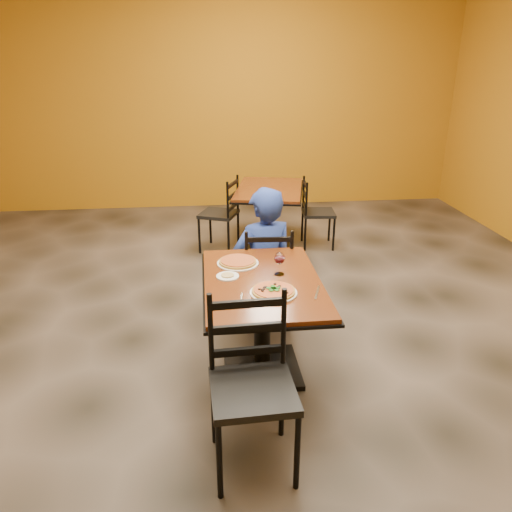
{
  "coord_description": "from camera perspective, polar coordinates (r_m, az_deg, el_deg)",
  "views": [
    {
      "loc": [
        -0.38,
        -3.56,
        2.18
      ],
      "look_at": [
        -0.02,
        -0.3,
        0.85
      ],
      "focal_mm": 34.42,
      "sensor_mm": 36.0,
      "label": 1
    }
  ],
  "objects": [
    {
      "name": "floor",
      "position": [
        4.19,
        -0.13,
        -9.26
      ],
      "size": [
        7.0,
        8.0,
        0.01
      ],
      "primitive_type": "cube",
      "color": "black",
      "rests_on": "ground"
    },
    {
      "name": "table_main",
      "position": [
        3.49,
        0.74,
        -5.69
      ],
      "size": [
        0.83,
        1.23,
        0.75
      ],
      "color": "#5F2E0F",
      "rests_on": "floor"
    },
    {
      "name": "diner",
      "position": [
        4.39,
        0.9,
        0.7
      ],
      "size": [
        0.67,
        0.53,
        1.16
      ],
      "primitive_type": "imported",
      "rotation": [
        0.0,
        0.0,
        3.42
      ],
      "color": "navy",
      "rests_on": "floor"
    },
    {
      "name": "knife",
      "position": [
        3.25,
        7.12,
        -4.21
      ],
      "size": [
        0.08,
        0.2,
        0.0
      ],
      "primitive_type": "cube",
      "rotation": [
        0.0,
        0.0,
        -0.34
      ],
      "color": "silver",
      "rests_on": "table_main"
    },
    {
      "name": "fork",
      "position": [
        3.14,
        -1.72,
        -5.02
      ],
      "size": [
        0.04,
        0.19,
        0.0
      ],
      "primitive_type": "cube",
      "rotation": [
        0.0,
        0.0,
        -0.11
      ],
      "color": "silver",
      "rests_on": "table_main"
    },
    {
      "name": "dip",
      "position": [
        3.45,
        -3.32,
        -2.23
      ],
      "size": [
        0.09,
        0.09,
        0.01
      ],
      "primitive_type": "cylinder",
      "color": "tan",
      "rests_on": "side_plate"
    },
    {
      "name": "side_plate",
      "position": [
        3.45,
        -3.32,
        -2.37
      ],
      "size": [
        0.16,
        0.16,
        0.01
      ],
      "primitive_type": "cylinder",
      "color": "white",
      "rests_on": "table_main"
    },
    {
      "name": "plate_main",
      "position": [
        3.21,
        2.05,
        -4.29
      ],
      "size": [
        0.31,
        0.31,
        0.01
      ],
      "primitive_type": "cylinder",
      "color": "white",
      "rests_on": "table_main"
    },
    {
      "name": "pizza_far",
      "position": [
        3.66,
        -2.13,
        -0.61
      ],
      "size": [
        0.28,
        0.28,
        0.02
      ],
      "primitive_type": "cylinder",
      "color": "#B26922",
      "rests_on": "plate_far"
    },
    {
      "name": "wine_glass",
      "position": [
        3.45,
        2.74,
        -0.78
      ],
      "size": [
        0.08,
        0.08,
        0.18
      ],
      "primitive_type": null,
      "color": "white",
      "rests_on": "table_main"
    },
    {
      "name": "chair_second_left",
      "position": [
        5.87,
        -4.37,
        4.86
      ],
      "size": [
        0.53,
        0.53,
        0.89
      ],
      "primitive_type": null,
      "rotation": [
        0.0,
        0.0,
        -1.96
      ],
      "color": "black",
      "rests_on": "floor"
    },
    {
      "name": "pizza_main",
      "position": [
        3.2,
        2.05,
        -4.03
      ],
      "size": [
        0.28,
        0.28,
        0.02
      ],
      "primitive_type": "cylinder",
      "color": "maroon",
      "rests_on": "plate_main"
    },
    {
      "name": "chair_main_near",
      "position": [
        2.75,
        -0.36,
        -15.48
      ],
      "size": [
        0.47,
        0.47,
        1.01
      ],
      "primitive_type": null,
      "rotation": [
        0.0,
        0.0,
        0.04
      ],
      "color": "black",
      "rests_on": "floor"
    },
    {
      "name": "plate_far",
      "position": [
        3.66,
        -2.13,
        -0.84
      ],
      "size": [
        0.31,
        0.31,
        0.01
      ],
      "primitive_type": "cylinder",
      "color": "white",
      "rests_on": "table_main"
    },
    {
      "name": "chair_main_far",
      "position": [
        4.23,
        1.3,
        -2.08
      ],
      "size": [
        0.43,
        0.43,
        0.9
      ],
      "primitive_type": null,
      "rotation": [
        0.0,
        0.0,
        3.09
      ],
      "color": "black",
      "rests_on": "floor"
    },
    {
      "name": "chair_second_right",
      "position": [
        6.04,
        7.27,
        4.97
      ],
      "size": [
        0.41,
        0.41,
        0.84
      ],
      "primitive_type": null,
      "rotation": [
        0.0,
        0.0,
        1.48
      ],
      "color": "black",
      "rests_on": "floor"
    },
    {
      "name": "wall_back",
      "position": [
        7.6,
        -3.48,
        16.91
      ],
      "size": [
        7.0,
        0.01,
        3.0
      ],
      "primitive_type": "cube",
      "color": "#A66C12",
      "rests_on": "ground"
    },
    {
      "name": "table_second",
      "position": [
        5.89,
        1.54,
        6.04
      ],
      "size": [
        1.01,
        1.29,
        0.75
      ],
      "rotation": [
        0.0,
        0.0,
        -0.22
      ],
      "color": "#5F2E0F",
      "rests_on": "floor"
    }
  ]
}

